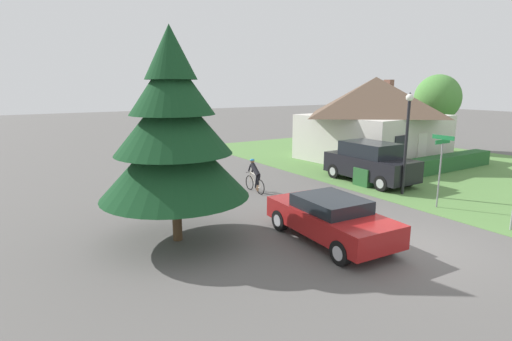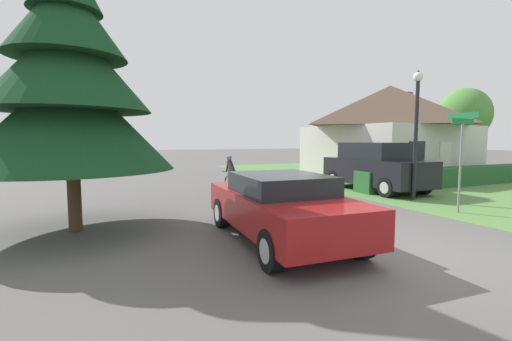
{
  "view_description": "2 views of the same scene",
  "coord_description": "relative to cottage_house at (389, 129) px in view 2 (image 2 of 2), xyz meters",
  "views": [
    {
      "loc": [
        -9.86,
        -6.96,
        4.67
      ],
      "look_at": [
        -2.11,
        5.2,
        1.6
      ],
      "focal_mm": 28.0,
      "sensor_mm": 36.0,
      "label": 1
    },
    {
      "loc": [
        -5.02,
        -4.52,
        2.07
      ],
      "look_at": [
        -0.26,
        6.09,
        1.04
      ],
      "focal_mm": 24.0,
      "sensor_mm": 36.0,
      "label": 2
    }
  ],
  "objects": [
    {
      "name": "hedge_row",
      "position": [
        -0.88,
        -4.76,
        -2.29
      ],
      "size": [
        10.6,
        0.9,
        0.85
      ],
      "primitive_type": "cube",
      "color": "#285B2D",
      "rests_on": "ground"
    },
    {
      "name": "ground_plane",
      "position": [
        -10.31,
        -10.62,
        -2.71
      ],
      "size": [
        140.0,
        140.0,
        0.0
      ],
      "primitive_type": "plane",
      "color": "#5B5956"
    },
    {
      "name": "cyclist",
      "position": [
        -10.89,
        -2.93,
        -2.0
      ],
      "size": [
        0.44,
        1.64,
        1.5
      ],
      "rotation": [
        0.0,
        0.0,
        1.54
      ],
      "color": "black",
      "rests_on": "ground"
    },
    {
      "name": "deciduous_tree_right",
      "position": [
        6.56,
        0.0,
        1.05
      ],
      "size": [
        3.23,
        3.23,
        5.48
      ],
      "color": "#4C3823",
      "rests_on": "ground"
    },
    {
      "name": "sedan_left_lane",
      "position": [
        -12.03,
        -9.02,
        -1.99
      ],
      "size": [
        2.15,
        4.5,
        1.38
      ],
      "rotation": [
        0.0,
        0.0,
        1.51
      ],
      "color": "maroon",
      "rests_on": "ground"
    },
    {
      "name": "cottage_house",
      "position": [
        0.0,
        0.0,
        0.0
      ],
      "size": [
        9.08,
        8.07,
        5.22
      ],
      "rotation": [
        0.0,
        0.0,
        0.09
      ],
      "color": "beige",
      "rests_on": "ground"
    },
    {
      "name": "street_name_sign",
      "position": [
        -6.11,
        -8.72,
        -0.76
      ],
      "size": [
        0.9,
        0.9,
        2.84
      ],
      "color": "gray",
      "rests_on": "ground"
    },
    {
      "name": "street_lamp",
      "position": [
        -5.59,
        -6.72,
        0.1
      ],
      "size": [
        0.32,
        0.32,
        4.41
      ],
      "color": "black",
      "rests_on": "ground"
    },
    {
      "name": "parked_suv_right",
      "position": [
        -5.09,
        -4.36,
        -1.74
      ],
      "size": [
        2.13,
        4.61,
        1.98
      ],
      "rotation": [
        0.0,
        0.0,
        1.55
      ],
      "color": "black",
      "rests_on": "ground"
    },
    {
      "name": "conifer_tall_near",
      "position": [
        -15.96,
        -6.46,
        0.61
      ],
      "size": [
        4.43,
        4.43,
        6.36
      ],
      "color": "#4C3823",
      "rests_on": "ground"
    }
  ]
}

